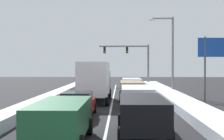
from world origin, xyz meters
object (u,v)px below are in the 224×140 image
object	(u,v)px
sedan_charcoal_center_lane_fourth	(97,87)
street_lamp_right_mid	(169,48)
sedan_red_center_lane_second	(77,104)
suv_green_center_lane_nearest	(61,118)
suv_black_right_lane_nearest	(142,113)
suv_white_right_lane_second	(136,97)
suv_tan_right_lane_third	(132,89)
traffic_light_gantry	(133,56)
suv_silver_right_lane_fourth	(132,85)
roadside_sign_right	(217,54)
box_truck_center_lane_third	(95,80)
street_lamp_right_near	(224,27)

from	to	relation	value
sedan_charcoal_center_lane_fourth	street_lamp_right_mid	distance (m)	8.78
sedan_red_center_lane_second	suv_green_center_lane_nearest	bearing A→B (deg)	-88.05
suv_black_right_lane_nearest	suv_white_right_lane_second	xyz separation A→B (m)	(0.11, 7.06, 0.00)
suv_tan_right_lane_third	traffic_light_gantry	distance (m)	20.34
suv_green_center_lane_nearest	suv_silver_right_lane_fourth	bearing A→B (deg)	80.69
street_lamp_right_mid	roadside_sign_right	bearing A→B (deg)	-65.77
suv_silver_right_lane_fourth	street_lamp_right_mid	world-z (taller)	street_lamp_right_mid
box_truck_center_lane_third	traffic_light_gantry	xyz separation A→B (m)	(4.02, 21.48, 2.60)
street_lamp_right_near	suv_silver_right_lane_fourth	bearing A→B (deg)	103.48
suv_silver_right_lane_fourth	traffic_light_gantry	size ratio (longest dim) A/B	0.65
sedan_charcoal_center_lane_fourth	traffic_light_gantry	distance (m)	14.62
sedan_red_center_lane_second	box_truck_center_lane_third	size ratio (longest dim) A/B	0.62
suv_tan_right_lane_third	traffic_light_gantry	world-z (taller)	traffic_light_gantry
suv_silver_right_lane_fourth	street_lamp_right_mid	bearing A→B (deg)	-11.48
suv_black_right_lane_nearest	street_lamp_right_mid	bearing A→B (deg)	77.89
suv_black_right_lane_nearest	traffic_light_gantry	bearing A→B (deg)	88.42
traffic_light_gantry	suv_silver_right_lane_fourth	bearing A→B (deg)	-92.79
suv_green_center_lane_nearest	sedan_red_center_lane_second	xyz separation A→B (m)	(-0.22, 6.47, -0.25)
suv_white_right_lane_second	roadside_sign_right	bearing A→B (deg)	39.50
sedan_red_center_lane_second	street_lamp_right_near	distance (m)	9.35
suv_green_center_lane_nearest	street_lamp_right_near	world-z (taller)	street_lamp_right_near
suv_tan_right_lane_third	traffic_light_gantry	bearing A→B (deg)	87.43
suv_green_center_lane_nearest	street_lamp_right_near	size ratio (longest dim) A/B	0.57
street_lamp_right_mid	roadside_sign_right	xyz separation A→B (m)	(2.97, -6.59, -0.86)
street_lamp_right_mid	street_lamp_right_near	bearing A→B (deg)	-89.03
box_truck_center_lane_third	sedan_charcoal_center_lane_fourth	world-z (taller)	box_truck_center_lane_third
suv_silver_right_lane_fourth	sedan_red_center_lane_second	bearing A→B (deg)	-103.90
suv_black_right_lane_nearest	roadside_sign_right	bearing A→B (deg)	60.95
sedan_red_center_lane_second	roadside_sign_right	xyz separation A→B (m)	(10.67, 7.94, 3.25)
suv_silver_right_lane_fourth	roadside_sign_right	bearing A→B (deg)	-47.06
traffic_light_gantry	roadside_sign_right	bearing A→B (deg)	-73.67
suv_green_center_lane_nearest	street_lamp_right_near	xyz separation A→B (m)	(7.76, 4.32, 4.11)
suv_white_right_lane_second	suv_silver_right_lane_fourth	world-z (taller)	same
suv_green_center_lane_nearest	sedan_charcoal_center_lane_fourth	distance (m)	22.16
suv_white_right_lane_second	sedan_red_center_lane_second	xyz separation A→B (m)	(-3.63, -2.14, -0.25)
suv_tan_right_lane_third	sedan_charcoal_center_lane_fourth	distance (m)	7.49
suv_tan_right_lane_third	suv_silver_right_lane_fourth	bearing A→B (deg)	87.94
suv_silver_right_lane_fourth	street_lamp_right_near	size ratio (longest dim) A/B	0.57
suv_silver_right_lane_fourth	box_truck_center_lane_third	world-z (taller)	box_truck_center_lane_third
street_lamp_right_near	street_lamp_right_mid	xyz separation A→B (m)	(-0.28, 16.67, -0.25)
suv_black_right_lane_nearest	suv_silver_right_lane_fourth	xyz separation A→B (m)	(0.27, 20.25, 0.00)
suv_green_center_lane_nearest	roadside_sign_right	bearing A→B (deg)	54.05
suv_white_right_lane_second	suv_black_right_lane_nearest	bearing A→B (deg)	-90.89
suv_black_right_lane_nearest	sedan_charcoal_center_lane_fourth	world-z (taller)	suv_black_right_lane_nearest
suv_white_right_lane_second	suv_silver_right_lane_fourth	size ratio (longest dim) A/B	1.00
suv_tan_right_lane_third	sedan_red_center_lane_second	distance (m)	9.77
sedan_red_center_lane_second	street_lamp_right_near	bearing A→B (deg)	-15.03
box_truck_center_lane_third	street_lamp_right_mid	world-z (taller)	street_lamp_right_mid
box_truck_center_lane_third	sedan_red_center_lane_second	bearing A→B (deg)	-93.30
suv_black_right_lane_nearest	roadside_sign_right	xyz separation A→B (m)	(7.14, 12.86, 3.00)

